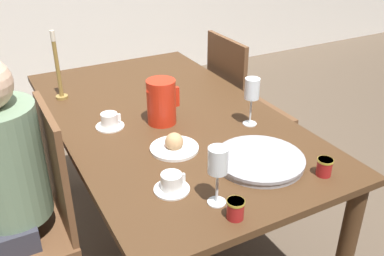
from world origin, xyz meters
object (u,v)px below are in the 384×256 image
Objects in this scene: serving_tray at (259,160)px; jam_jar_red at (324,166)px; wine_glass_juice at (218,164)px; jam_jar_amber at (235,208)px; bread_plate at (174,145)px; wine_glass_water at (252,91)px; red_pitcher at (161,102)px; teacup_across at (110,121)px; chair_opposite at (241,109)px; candlestick_tall at (58,73)px; chair_person_side at (33,218)px; teacup_near_person at (172,183)px.

serving_tray is 0.23m from jam_jar_red.
wine_glass_juice is at bearing 174.23° from jam_jar_red.
jam_jar_amber is (0.01, -0.09, -0.11)m from wine_glass_juice.
bread_plate is at bearing 133.54° from jam_jar_red.
wine_glass_water is 3.32× the size of jam_jar_amber.
wine_glass_water is (0.33, -0.20, 0.06)m from red_pitcher.
wine_glass_water is 0.63m from teacup_across.
chair_opposite is 1.35m from wine_glass_juice.
teacup_across is 0.91m from jam_jar_red.
candlestick_tall is (-0.11, 0.42, 0.11)m from teacup_across.
wine_glass_juice is at bearing -77.40° from candlestick_tall.
wine_glass_water is at bearing 50.91° from jam_jar_amber.
wine_glass_juice reaches higher than teacup_across.
teacup_across is (-0.55, 0.27, -0.13)m from wine_glass_water.
wine_glass_juice is (0.53, -0.54, 0.40)m from chair_person_side.
teacup_across and jam_jar_amber have the same top height.
chair_person_side is at bearing 172.31° from wine_glass_water.
chair_person_side reaches higher than serving_tray.
wine_glass_water is at bearing 44.42° from wine_glass_juice.
teacup_near_person and jam_jar_red have the same top height.
wine_glass_water is (0.95, -0.13, 0.41)m from chair_person_side.
chair_opposite reaches higher than bread_plate.
jam_jar_red is at bearing -62.76° from red_pitcher.
teacup_across is at bearing 125.79° from serving_tray.
serving_tray is (0.26, 0.13, -0.14)m from wine_glass_juice.
teacup_across is 1.91× the size of jam_jar_amber.
bread_plate is at bearing -62.18° from teacup_across.
wine_glass_juice is (-0.79, -1.01, 0.40)m from chair_opposite.
teacup_near_person and teacup_across have the same top height.
serving_tray is at bearing -0.62° from teacup_near_person.
chair_opposite is at bearing 51.86° from wine_glass_juice.
bread_plate is (0.16, -0.31, -0.01)m from teacup_across.
jam_jar_red is at bearing -47.07° from serving_tray.
red_pitcher is 0.39m from wine_glass_water.
candlestick_tall is at bearing 102.19° from jam_jar_amber.
jam_jar_amber is at bearing -139.62° from chair_person_side.
wine_glass_juice is 0.21m from teacup_near_person.
candlestick_tall reaches higher than chair_person_side.
teacup_across reaches higher than serving_tray.
serving_tray is 0.34m from jam_jar_amber.
wine_glass_juice is 1.06× the size of bread_plate.
candlestick_tall is (-0.67, 0.68, -0.02)m from wine_glass_water.
candlestick_tall is at bearing 124.45° from red_pitcher.
teacup_near_person is at bearing -151.59° from wine_glass_water.
wine_glass_water is 1.74× the size of teacup_near_person.
wine_glass_juice is at bearing -135.77° from chair_person_side.
candlestick_tall is (-0.67, 1.14, 0.10)m from jam_jar_red.
teacup_across and jam_jar_red have the same top height.
teacup_near_person is (-0.52, -0.28, -0.13)m from wine_glass_water.
chair_person_side is at bearing -160.56° from teacup_across.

